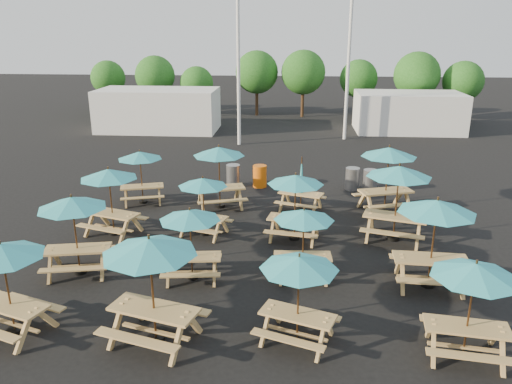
# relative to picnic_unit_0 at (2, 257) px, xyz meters

# --- Properties ---
(ground) EXTENTS (120.00, 120.00, 0.00)m
(ground) POSITION_rel_picnic_unit_0_xyz_m (5.02, 6.02, -1.93)
(ground) COLOR black
(ground) RESTS_ON ground
(picnic_unit_0) EXTENTS (2.35, 2.35, 2.26)m
(picnic_unit_0) POSITION_rel_picnic_unit_0_xyz_m (0.00, 0.00, 0.00)
(picnic_unit_0) COLOR tan
(picnic_unit_0) RESTS_ON ground
(picnic_unit_1) EXTENTS (2.24, 2.24, 2.34)m
(picnic_unit_1) POSITION_rel_picnic_unit_0_xyz_m (0.28, 3.00, 0.06)
(picnic_unit_1) COLOR tan
(picnic_unit_1) RESTS_ON ground
(picnic_unit_2) EXTENTS (2.41, 2.41, 2.34)m
(picnic_unit_2) POSITION_rel_picnic_unit_0_xyz_m (0.27, 5.87, 0.06)
(picnic_unit_2) COLOR tan
(picnic_unit_2) RESTS_ON ground
(picnic_unit_3) EXTENTS (2.17, 2.17, 2.15)m
(picnic_unit_3) POSITION_rel_picnic_unit_0_xyz_m (0.32, 9.11, -0.10)
(picnic_unit_3) COLOR tan
(picnic_unit_3) RESTS_ON ground
(picnic_unit_4) EXTENTS (2.57, 2.57, 2.54)m
(picnic_unit_4) POSITION_rel_picnic_unit_0_xyz_m (3.35, -0.06, 0.23)
(picnic_unit_4) COLOR tan
(picnic_unit_4) RESTS_ON ground
(picnic_unit_5) EXTENTS (1.88, 1.88, 2.08)m
(picnic_unit_5) POSITION_rel_picnic_unit_0_xyz_m (3.58, 2.93, -0.16)
(picnic_unit_5) COLOR tan
(picnic_unit_5) RESTS_ON ground
(picnic_unit_6) EXTENTS (2.09, 2.09, 2.04)m
(picnic_unit_6) POSITION_rel_picnic_unit_0_xyz_m (3.37, 6.06, -0.20)
(picnic_unit_6) COLOR tan
(picnic_unit_6) RESTS_ON ground
(picnic_unit_7) EXTENTS (2.52, 2.52, 2.45)m
(picnic_unit_7) POSITION_rel_picnic_unit_0_xyz_m (3.50, 8.86, 0.16)
(picnic_unit_7) COLOR tan
(picnic_unit_7) RESTS_ON ground
(picnic_unit_8) EXTENTS (2.21, 2.21, 2.12)m
(picnic_unit_8) POSITION_rel_picnic_unit_0_xyz_m (6.53, 0.18, -0.12)
(picnic_unit_8) COLOR tan
(picnic_unit_8) RESTS_ON ground
(picnic_unit_9) EXTENTS (1.75, 1.75, 2.05)m
(picnic_unit_9) POSITION_rel_picnic_unit_0_xyz_m (6.67, 3.24, -0.18)
(picnic_unit_9) COLOR tan
(picnic_unit_9) RESTS_ON ground
(picnic_unit_10) EXTENTS (2.15, 2.15, 2.26)m
(picnic_unit_10) POSITION_rel_picnic_unit_0_xyz_m (6.43, 5.93, -0.01)
(picnic_unit_10) COLOR tan
(picnic_unit_10) RESTS_ON ground
(picnic_unit_11) EXTENTS (2.05, 1.92, 2.13)m
(picnic_unit_11) POSITION_rel_picnic_unit_0_xyz_m (6.66, 8.75, -1.06)
(picnic_unit_11) COLOR tan
(picnic_unit_11) RESTS_ON ground
(picnic_unit_12) EXTENTS (2.03, 2.03, 2.22)m
(picnic_unit_12) POSITION_rel_picnic_unit_0_xyz_m (10.10, -0.07, -0.04)
(picnic_unit_12) COLOR tan
(picnic_unit_12) RESTS_ON ground
(picnic_unit_13) EXTENTS (2.15, 2.15, 2.51)m
(picnic_unit_13) POSITION_rel_picnic_unit_0_xyz_m (10.11, 3.02, 0.21)
(picnic_unit_13) COLOR tan
(picnic_unit_13) RESTS_ON ground
(picnic_unit_14) EXTENTS (2.60, 2.60, 2.57)m
(picnic_unit_14) POSITION_rel_picnic_unit_0_xyz_m (9.73, 6.14, 0.26)
(picnic_unit_14) COLOR tan
(picnic_unit_14) RESTS_ON ground
(picnic_unit_15) EXTENTS (2.60, 2.60, 2.55)m
(picnic_unit_15) POSITION_rel_picnic_unit_0_xyz_m (9.88, 8.86, 0.24)
(picnic_unit_15) COLOR tan
(picnic_unit_15) RESTS_ON ground
(waste_bin_0) EXTENTS (0.61, 0.61, 0.97)m
(waste_bin_0) POSITION_rel_picnic_unit_0_xyz_m (3.68, 11.64, -1.45)
(waste_bin_0) COLOR gray
(waste_bin_0) RESTS_ON ground
(waste_bin_1) EXTENTS (0.61, 0.61, 0.97)m
(waste_bin_1) POSITION_rel_picnic_unit_0_xyz_m (4.87, 11.63, -1.45)
(waste_bin_1) COLOR #DF600D
(waste_bin_1) RESTS_ON ground
(waste_bin_2) EXTENTS (0.61, 0.61, 0.97)m
(waste_bin_2) POSITION_rel_picnic_unit_0_xyz_m (8.92, 11.54, -1.45)
(waste_bin_2) COLOR gray
(waste_bin_2) RESTS_ON ground
(waste_bin_3) EXTENTS (0.61, 0.61, 0.97)m
(waste_bin_3) POSITION_rel_picnic_unit_0_xyz_m (9.64, 11.28, -1.45)
(waste_bin_3) COLOR gray
(waste_bin_3) RESTS_ON ground
(mast_0) EXTENTS (0.20, 0.20, 12.00)m
(mast_0) POSITION_rel_picnic_unit_0_xyz_m (3.02, 20.02, 4.07)
(mast_0) COLOR silver
(mast_0) RESTS_ON ground
(mast_1) EXTENTS (0.20, 0.20, 12.00)m
(mast_1) POSITION_rel_picnic_unit_0_xyz_m (9.52, 22.02, 4.07)
(mast_1) COLOR silver
(mast_1) RESTS_ON ground
(event_tent_0) EXTENTS (8.00, 4.00, 2.80)m
(event_tent_0) POSITION_rel_picnic_unit_0_xyz_m (-2.98, 24.02, -0.53)
(event_tent_0) COLOR silver
(event_tent_0) RESTS_ON ground
(event_tent_1) EXTENTS (7.00, 4.00, 2.60)m
(event_tent_1) POSITION_rel_picnic_unit_0_xyz_m (14.02, 25.02, -0.63)
(event_tent_1) COLOR silver
(event_tent_1) RESTS_ON ground
(tree_0) EXTENTS (2.80, 2.80, 4.24)m
(tree_0) POSITION_rel_picnic_unit_0_xyz_m (-9.05, 31.27, 0.90)
(tree_0) COLOR #382314
(tree_0) RESTS_ON ground
(tree_1) EXTENTS (3.11, 3.11, 4.72)m
(tree_1) POSITION_rel_picnic_unit_0_xyz_m (-4.72, 29.92, 1.22)
(tree_1) COLOR #382314
(tree_1) RESTS_ON ground
(tree_2) EXTENTS (2.59, 2.59, 3.93)m
(tree_2) POSITION_rel_picnic_unit_0_xyz_m (-1.36, 29.67, 0.69)
(tree_2) COLOR #382314
(tree_2) RESTS_ON ground
(tree_3) EXTENTS (3.36, 3.36, 5.09)m
(tree_3) POSITION_rel_picnic_unit_0_xyz_m (3.27, 30.73, 1.47)
(tree_3) COLOR #382314
(tree_3) RESTS_ON ground
(tree_4) EXTENTS (3.41, 3.41, 5.17)m
(tree_4) POSITION_rel_picnic_unit_0_xyz_m (6.92, 30.28, 1.52)
(tree_4) COLOR #382314
(tree_4) RESTS_ON ground
(tree_5) EXTENTS (2.94, 2.94, 4.45)m
(tree_5) POSITION_rel_picnic_unit_0_xyz_m (11.25, 30.69, 1.04)
(tree_5) COLOR #382314
(tree_5) RESTS_ON ground
(tree_6) EXTENTS (3.38, 3.38, 5.13)m
(tree_6) POSITION_rel_picnic_unit_0_xyz_m (15.26, 28.91, 1.49)
(tree_6) COLOR #382314
(tree_6) RESTS_ON ground
(tree_7) EXTENTS (2.95, 2.95, 4.48)m
(tree_7) POSITION_rel_picnic_unit_0_xyz_m (18.65, 28.94, 1.06)
(tree_7) COLOR #382314
(tree_7) RESTS_ON ground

